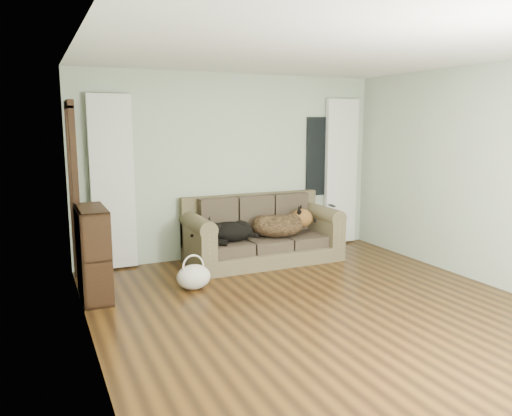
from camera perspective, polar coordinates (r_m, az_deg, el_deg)
name	(u,v)px	position (r m, az deg, el deg)	size (l,w,h in m)	color
floor	(324,311)	(5.28, 7.74, -11.59)	(5.00, 5.00, 0.00)	black
ceiling	(330,49)	(4.98, 8.45, 17.56)	(5.00, 5.00, 0.00)	white
wall_back	(233,166)	(7.19, -2.68, 4.81)	(4.50, 0.04, 2.60)	#A4B99E
wall_left	(88,200)	(4.22, -18.70, 0.86)	(0.04, 5.00, 2.60)	#A4B99E
wall_right	(491,176)	(6.45, 25.24, 3.34)	(0.04, 5.00, 2.60)	#A4B99E
curtain_left	(113,183)	(6.69, -16.08, 2.78)	(0.55, 0.08, 2.25)	white
curtain_right	(341,172)	(7.98, 9.68, 4.08)	(0.55, 0.08, 2.25)	white
window_pane	(321,156)	(7.81, 7.39, 5.86)	(0.50, 0.03, 1.20)	black
door_casing	(74,197)	(6.28, -20.05, 1.23)	(0.07, 0.60, 2.10)	black
sofa	(263,230)	(6.93, 0.82, -2.48)	(2.10, 0.91, 0.86)	brown
dog_black_lab	(227,232)	(6.66, -3.34, -2.72)	(0.63, 0.44, 0.27)	black
dog_shepherd	(280,226)	(6.96, 2.77, -2.10)	(0.76, 0.54, 0.34)	black
tv_remote	(332,206)	(7.30, 8.68, 0.27)	(0.05, 0.17, 0.02)	black
tote_bag	(194,276)	(5.88, -7.15, -7.70)	(0.40, 0.31, 0.29)	beige
bookshelf	(93,253)	(5.77, -18.13, -4.95)	(0.30, 0.81, 1.01)	black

